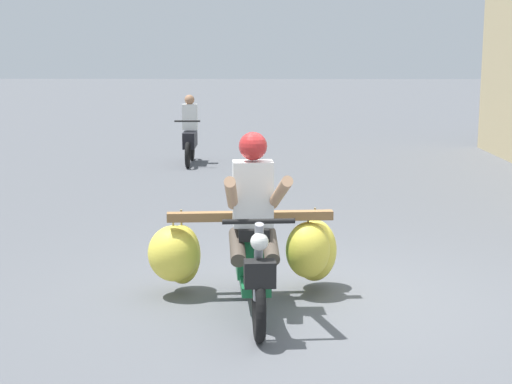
% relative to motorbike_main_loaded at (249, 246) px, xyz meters
% --- Properties ---
extents(ground_plane, '(120.00, 120.00, 0.00)m').
position_rel_motorbike_main_loaded_xyz_m(ground_plane, '(0.64, -0.12, -0.52)').
color(ground_plane, '#56595E').
extents(motorbike_main_loaded, '(1.80, 1.89, 1.58)m').
position_rel_motorbike_main_loaded_xyz_m(motorbike_main_loaded, '(0.00, 0.00, 0.00)').
color(motorbike_main_loaded, black).
rests_on(motorbike_main_loaded, ground).
extents(motorbike_distant_ahead_left, '(0.50, 1.62, 1.40)m').
position_rel_motorbike_main_loaded_xyz_m(motorbike_distant_ahead_left, '(-1.45, 8.72, 0.05)').
color(motorbike_distant_ahead_left, black).
rests_on(motorbike_distant_ahead_left, ground).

